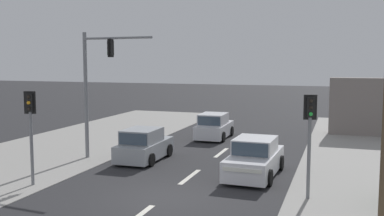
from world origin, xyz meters
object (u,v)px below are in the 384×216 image
Objects in this scene: traffic_signal_mast at (95,79)px; sedan_oncoming_mid at (255,159)px; pedestal_signal_right_kerb at (310,129)px; pedestal_signal_left_kerb at (31,122)px; hatchback_receding_far at (144,146)px; hatchback_oncoming_near at (214,127)px.

sedan_oncoming_mid is (7.76, -0.77, -3.13)m from traffic_signal_mast.
pedestal_signal_right_kerb is (10.05, -3.25, -1.42)m from traffic_signal_mast.
traffic_signal_mast is at bearing 91.17° from pedestal_signal_left_kerb.
hatchback_receding_far is at bearing 9.03° from traffic_signal_mast.
pedestal_signal_left_kerb reaches higher than sedan_oncoming_mid.
hatchback_receding_far is (-5.45, 1.14, -0.00)m from sedan_oncoming_mid.
traffic_signal_mast reaches higher than hatchback_receding_far.
traffic_signal_mast is 1.69× the size of pedestal_signal_left_kerb.
sedan_oncoming_mid is 1.17× the size of hatchback_oncoming_near.
traffic_signal_mast is 8.41m from sedan_oncoming_mid.
hatchback_receding_far is (-7.74, 3.62, -1.71)m from pedestal_signal_right_kerb.
sedan_oncoming_mid is 1.18× the size of hatchback_receding_far.
traffic_signal_mast is 1.64× the size of hatchback_oncoming_near.
traffic_signal_mast is at bearing 162.08° from pedestal_signal_right_kerb.
hatchback_oncoming_near is (1.52, 6.79, 0.00)m from hatchback_receding_far.
sedan_oncoming_mid is at bearing -11.78° from hatchback_receding_far.
pedestal_signal_right_kerb is 0.83× the size of sedan_oncoming_mid.
pedestal_signal_left_kerb is 0.98× the size of hatchback_receding_far.
sedan_oncoming_mid is (-2.29, 2.48, -1.71)m from pedestal_signal_right_kerb.
pedestal_signal_left_kerb is (-9.96, -1.58, 0.00)m from pedestal_signal_right_kerb.
pedestal_signal_left_kerb is at bearing -170.98° from pedestal_signal_right_kerb.
hatchback_oncoming_near is (3.73, 11.99, -1.71)m from pedestal_signal_left_kerb.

